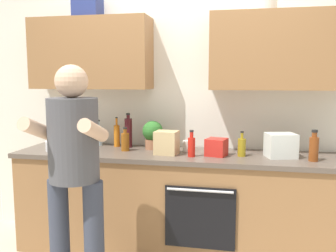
{
  "coord_description": "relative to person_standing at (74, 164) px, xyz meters",
  "views": [
    {
      "loc": [
        0.57,
        -3.1,
        1.55
      ],
      "look_at": [
        -0.05,
        -0.1,
        1.15
      ],
      "focal_mm": 39.42,
      "sensor_mm": 36.0,
      "label": 1
    }
  ],
  "objects": [
    {
      "name": "mixing_bowl",
      "position": [
        -0.48,
        0.76,
        -0.02
      ],
      "size": [
        0.3,
        0.3,
        0.09
      ],
      "primitive_type": "cylinder",
      "color": "silver",
      "rests_on": "counter"
    },
    {
      "name": "bottle_oil",
      "position": [
        1.11,
        0.82,
        0.01
      ],
      "size": [
        0.07,
        0.07,
        0.21
      ],
      "color": "olive",
      "rests_on": "counter"
    },
    {
      "name": "cup_coffee",
      "position": [
        0.64,
        0.93,
        -0.02
      ],
      "size": [
        0.08,
        0.08,
        0.1
      ],
      "primitive_type": "cylinder",
      "color": "white",
      "rests_on": "counter"
    },
    {
      "name": "grocery_bag_crisps",
      "position": [
        0.9,
        0.8,
        0.0
      ],
      "size": [
        0.2,
        0.2,
        0.14
      ],
      "primitive_type": "cube",
      "rotation": [
        0.0,
        0.0,
        -0.25
      ],
      "color": "red",
      "rests_on": "counter"
    },
    {
      "name": "grocery_bag_bread",
      "position": [
        0.48,
        0.78,
        0.03
      ],
      "size": [
        0.2,
        0.18,
        0.2
      ],
      "primitive_type": "cube",
      "rotation": [
        0.0,
        0.0,
        -0.09
      ],
      "color": "tan",
      "rests_on": "counter"
    },
    {
      "name": "bottle_vinegar",
      "position": [
        1.67,
        0.75,
        0.04
      ],
      "size": [
        0.07,
        0.07,
        0.25
      ],
      "color": "brown",
      "rests_on": "counter"
    },
    {
      "name": "bottle_syrup",
      "position": [
        0.09,
        0.85,
        0.02
      ],
      "size": [
        0.07,
        0.07,
        0.21
      ],
      "color": "#8C4C14",
      "rests_on": "counter"
    },
    {
      "name": "ground_plane",
      "position": [
        0.55,
        0.84,
        -0.97
      ],
      "size": [
        12.0,
        12.0,
        0.0
      ],
      "primitive_type": "plane",
      "color": "#B2A893"
    },
    {
      "name": "bottle_hotsauce",
      "position": [
        0.7,
        0.72,
        0.02
      ],
      "size": [
        0.06,
        0.06,
        0.22
      ],
      "color": "red",
      "rests_on": "counter"
    },
    {
      "name": "bottle_water",
      "position": [
        -0.25,
        1.06,
        0.03
      ],
      "size": [
        0.07,
        0.07,
        0.25
      ],
      "color": "silver",
      "rests_on": "counter"
    },
    {
      "name": "grocery_bag_produce",
      "position": [
        1.43,
        0.84,
        0.03
      ],
      "size": [
        0.27,
        0.25,
        0.2
      ],
      "primitive_type": "cube",
      "rotation": [
        0.0,
        0.0,
        0.28
      ],
      "color": "silver",
      "rests_on": "counter"
    },
    {
      "name": "bottle_juice",
      "position": [
        -0.06,
        1.03,
        0.04
      ],
      "size": [
        0.06,
        0.06,
        0.28
      ],
      "color": "orange",
      "rests_on": "counter"
    },
    {
      "name": "person_standing",
      "position": [
        0.0,
        0.0,
        0.0
      ],
      "size": [
        0.49,
        0.45,
        1.64
      ],
      "color": "#383D4C",
      "rests_on": "ground"
    },
    {
      "name": "potted_herb",
      "position": [
        0.31,
        0.98,
        0.07
      ],
      "size": [
        0.19,
        0.19,
        0.26
      ],
      "color": "#9E6647",
      "rests_on": "counter"
    },
    {
      "name": "bottle_wine",
      "position": [
        0.06,
        1.02,
        0.08
      ],
      "size": [
        0.07,
        0.07,
        0.32
      ],
      "color": "#471419",
      "rests_on": "counter"
    },
    {
      "name": "counter",
      "position": [
        0.55,
        0.83,
        -0.52
      ],
      "size": [
        2.84,
        0.67,
        0.9
      ],
      "color": "olive",
      "rests_on": "ground"
    },
    {
      "name": "back_wall_unit",
      "position": [
        0.55,
        1.11,
        0.52
      ],
      "size": [
        4.0,
        0.38,
        2.5
      ],
      "color": "silver",
      "rests_on": "ground"
    }
  ]
}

